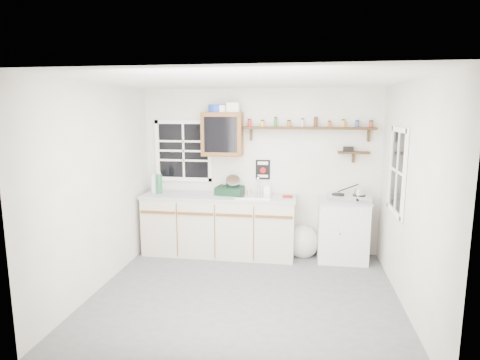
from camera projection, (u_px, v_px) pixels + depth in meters
name	position (u px, v px, depth m)	size (l,w,h in m)	color
room	(245.00, 192.00, 4.61)	(3.64, 3.24, 2.54)	#505052
main_cabinet	(219.00, 225.00, 6.09)	(2.31, 0.63, 0.92)	#BDB29D
right_cabinet	(342.00, 230.00, 5.85)	(0.73, 0.57, 0.91)	beige
sink	(254.00, 195.00, 5.94)	(0.52, 0.44, 0.29)	silver
upper_cabinet	(222.00, 134.00, 5.99)	(0.60, 0.32, 0.65)	#5A3516
upper_cabinet_clutter	(223.00, 108.00, 5.93)	(0.46, 0.24, 0.14)	#1B36B0
spice_shelf	(308.00, 128.00, 5.86)	(1.91, 0.18, 0.35)	black
secondary_shelf	(352.00, 152.00, 5.83)	(0.45, 0.16, 0.24)	black
warning_sign	(263.00, 170.00, 6.14)	(0.22, 0.02, 0.30)	black
window_back	(184.00, 151.00, 6.28)	(0.93, 0.03, 0.98)	black
window_right	(398.00, 171.00, 4.84)	(0.03, 0.78, 1.08)	black
water_bottles	(157.00, 184.00, 6.14)	(0.19, 0.12, 0.33)	silver
dish_rack	(231.00, 188.00, 6.05)	(0.43, 0.34, 0.30)	black
soap_bottle	(267.00, 188.00, 6.02)	(0.09, 0.10, 0.21)	white
rag	(288.00, 197.00, 5.87)	(0.15, 0.12, 0.02)	maroon
hotplate	(348.00, 197.00, 5.73)	(0.62, 0.37, 0.08)	silver
saucepan	(359.00, 192.00, 5.70)	(0.37, 0.21, 0.16)	silver
trash_bag	(303.00, 242.00, 6.04)	(0.45, 0.41, 0.52)	silver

